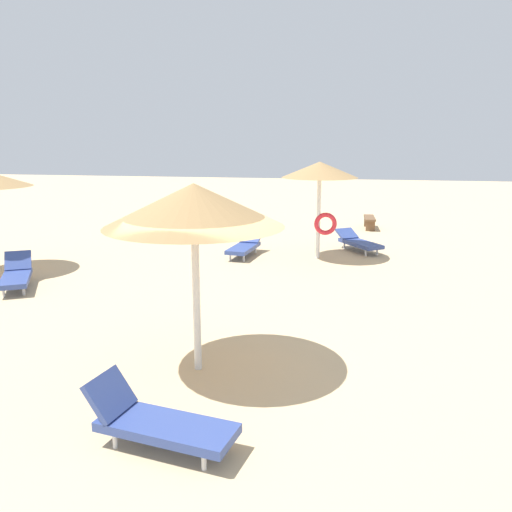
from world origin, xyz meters
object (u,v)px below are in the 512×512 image
parasol_0 (320,172)px  lounger_3 (16,275)px  lounger_5 (358,242)px  lounger_0 (245,246)px  parasol_4 (194,206)px  bench_0 (370,220)px  lounger_4 (157,422)px

parasol_0 → lounger_3: size_ratio=1.54×
lounger_3 → lounger_5: bearing=35.4°
lounger_0 → parasol_4: bearing=-83.4°
lounger_0 → bench_0: bearing=55.5°
parasol_4 → lounger_5: parasol_4 is taller
parasol_0 → bench_0: bearing=73.3°
lounger_5 → bench_0: lounger_5 is taller
lounger_3 → lounger_4: size_ratio=1.00×
lounger_0 → bench_0: lounger_0 is taller
parasol_4 → lounger_5: 10.25m
lounger_4 → lounger_3: bearing=135.6°
bench_0 → lounger_0: bearing=-124.5°
lounger_5 → bench_0: bearing=83.9°
parasol_0 → lounger_0: parasol_0 is taller
lounger_3 → bench_0: size_ratio=1.28×
parasol_4 → lounger_0: bearing=96.6°
parasol_0 → parasol_4: bearing=-99.2°
lounger_4 → parasol_4: bearing=93.9°
parasol_4 → lounger_5: (2.59, 9.63, -2.36)m
lounger_5 → lounger_4: bearing=-101.7°
parasol_0 → lounger_0: (-2.31, -0.14, -2.36)m
lounger_3 → parasol_0: bearing=33.4°
parasol_4 → lounger_4: bearing=-86.1°
lounger_0 → lounger_3: lounger_3 is taller
parasol_4 → lounger_4: parasol_4 is taller
parasol_0 → bench_0: 6.42m
parasol_4 → lounger_4: size_ratio=1.57×
parasol_0 → lounger_5: 2.95m
bench_0 → lounger_5: bearing=-96.1°
parasol_0 → bench_0: (1.72, 5.73, -2.33)m
lounger_0 → bench_0: 7.11m
parasol_4 → parasol_0: bearing=80.8°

